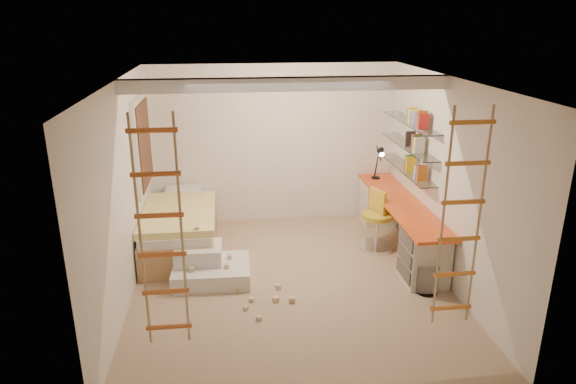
{
  "coord_description": "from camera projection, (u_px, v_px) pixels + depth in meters",
  "views": [
    {
      "loc": [
        -0.76,
        -5.89,
        3.3
      ],
      "look_at": [
        0.0,
        0.3,
        1.15
      ],
      "focal_mm": 32.0,
      "sensor_mm": 36.0,
      "label": 1
    }
  ],
  "objects": [
    {
      "name": "floor",
      "position": [
        291.0,
        283.0,
        6.69
      ],
      "size": [
        4.5,
        4.5,
        0.0
      ],
      "primitive_type": "plane",
      "color": "#A28168",
      "rests_on": "ground"
    },
    {
      "name": "ceiling_beam",
      "position": [
        288.0,
        84.0,
        6.15
      ],
      "size": [
        4.0,
        0.18,
        0.16
      ],
      "primitive_type": "cube",
      "color": "white",
      "rests_on": "ceiling"
    },
    {
      "name": "window_frame",
      "position": [
        142.0,
        144.0,
        7.36
      ],
      "size": [
        0.06,
        1.15,
        1.35
      ],
      "primitive_type": "cube",
      "color": "white",
      "rests_on": "wall_left"
    },
    {
      "name": "window_blind",
      "position": [
        145.0,
        144.0,
        7.37
      ],
      "size": [
        0.02,
        1.0,
        1.2
      ],
      "primitive_type": "cube",
      "color": "#4C2D1E",
      "rests_on": "window_frame"
    },
    {
      "name": "rope_ladder_left",
      "position": [
        161.0,
        235.0,
        4.4
      ],
      "size": [
        0.41,
        0.04,
        2.13
      ],
      "primitive_type": null,
      "color": "#C85322",
      "rests_on": "ceiling"
    },
    {
      "name": "rope_ladder_right",
      "position": [
        461.0,
        221.0,
        4.71
      ],
      "size": [
        0.41,
        0.04,
        2.13
      ],
      "primitive_type": null,
      "color": "orange",
      "rests_on": "ceiling"
    },
    {
      "name": "waste_bin",
      "position": [
        427.0,
        280.0,
        6.41
      ],
      "size": [
        0.28,
        0.28,
        0.35
      ],
      "primitive_type": "cylinder",
      "color": "white",
      "rests_on": "floor"
    },
    {
      "name": "desk",
      "position": [
        399.0,
        223.0,
        7.56
      ],
      "size": [
        0.56,
        2.8,
        0.75
      ],
      "color": "#E84F1B",
      "rests_on": "floor"
    },
    {
      "name": "shelves",
      "position": [
        408.0,
        146.0,
        7.48
      ],
      "size": [
        0.25,
        1.8,
        0.71
      ],
      "color": "white",
      "rests_on": "wall_right"
    },
    {
      "name": "bed",
      "position": [
        181.0,
        228.0,
        7.56
      ],
      "size": [
        1.02,
        2.0,
        0.69
      ],
      "color": "#AD7F51",
      "rests_on": "floor"
    },
    {
      "name": "task_lamp",
      "position": [
        380.0,
        158.0,
        8.22
      ],
      "size": [
        0.14,
        0.36,
        0.57
      ],
      "color": "black",
      "rests_on": "desk"
    },
    {
      "name": "swivel_chair",
      "position": [
        377.0,
        227.0,
        7.58
      ],
      "size": [
        0.69,
        0.69,
        0.9
      ],
      "color": "gold",
      "rests_on": "floor"
    },
    {
      "name": "play_platform",
      "position": [
        208.0,
        266.0,
        6.75
      ],
      "size": [
        1.01,
        0.8,
        0.44
      ],
      "color": "silver",
      "rests_on": "floor"
    },
    {
      "name": "toy_blocks",
      "position": [
        236.0,
        275.0,
        6.43
      ],
      "size": [
        1.28,
        1.24,
        0.71
      ],
      "color": "#CCB284",
      "rests_on": "floor"
    },
    {
      "name": "books",
      "position": [
        409.0,
        137.0,
        7.43
      ],
      "size": [
        0.14,
        0.58,
        0.92
      ],
      "color": "orange",
      "rests_on": "shelves"
    }
  ]
}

